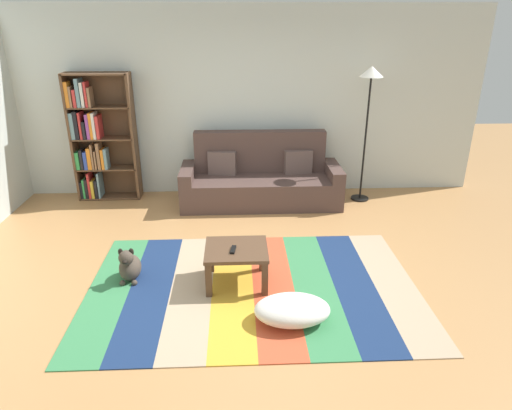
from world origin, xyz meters
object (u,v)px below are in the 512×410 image
(dog, at_px, (129,266))
(standing_lamp, at_px, (370,90))
(pouf, at_px, (292,310))
(bookshelf, at_px, (96,140))
(tv_remote, at_px, (233,250))
(coffee_table, at_px, (236,255))
(couch, at_px, (261,180))

(dog, xyz_separation_m, standing_lamp, (2.94, 2.10, 1.43))
(pouf, bearing_deg, bookshelf, 128.35)
(tv_remote, bearing_deg, coffee_table, 65.21)
(bookshelf, distance_m, dog, 2.62)
(pouf, relative_size, standing_lamp, 0.35)
(coffee_table, relative_size, dog, 1.56)
(standing_lamp, bearing_deg, couch, -178.82)
(bookshelf, relative_size, pouf, 2.70)
(couch, distance_m, bookshelf, 2.43)
(pouf, distance_m, standing_lamp, 3.50)
(couch, distance_m, dog, 2.54)
(dog, height_order, tv_remote, tv_remote)
(coffee_table, bearing_deg, dog, 174.13)
(standing_lamp, bearing_deg, tv_remote, -129.70)
(couch, relative_size, dog, 5.69)
(couch, distance_m, tv_remote, 2.27)
(couch, relative_size, bookshelf, 1.24)
(couch, relative_size, tv_remote, 15.07)
(bookshelf, relative_size, coffee_table, 2.93)
(bookshelf, height_order, tv_remote, bookshelf)
(bookshelf, bearing_deg, coffee_table, -51.16)
(pouf, xyz_separation_m, standing_lamp, (1.36, 2.87, 1.47))
(standing_lamp, bearing_deg, dog, -144.45)
(couch, xyz_separation_m, pouf, (0.12, -2.84, -0.21))
(couch, height_order, standing_lamp, standing_lamp)
(dog, xyz_separation_m, tv_remote, (1.06, -0.16, 0.25))
(pouf, bearing_deg, tv_remote, 130.22)
(pouf, distance_m, tv_remote, 0.85)
(coffee_table, bearing_deg, tv_remote, -122.97)
(dog, bearing_deg, pouf, -25.96)
(bookshelf, xyz_separation_m, pouf, (2.47, -3.12, -0.76))
(couch, bearing_deg, coffee_table, -99.40)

